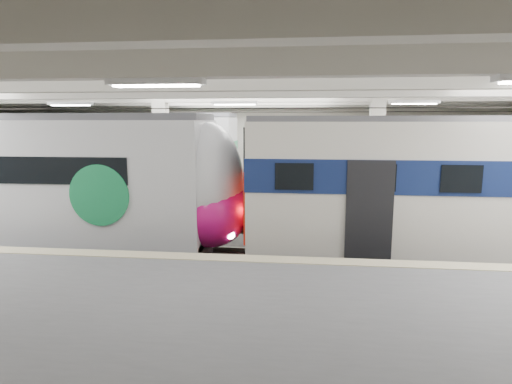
# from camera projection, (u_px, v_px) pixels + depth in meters

# --- Properties ---
(station_hall) EXTENTS (36.00, 24.00, 5.75)m
(station_hall) POSITION_uv_depth(u_px,v_px,m) (213.00, 162.00, 11.37)
(station_hall) COLOR black
(station_hall) RESTS_ON ground
(modern_emu) EXTENTS (14.15, 2.92, 4.55)m
(modern_emu) POSITION_uv_depth(u_px,v_px,m) (52.00, 186.00, 13.86)
(modern_emu) COLOR silver
(modern_emu) RESTS_ON ground
(older_rer) EXTENTS (13.55, 2.99, 4.47)m
(older_rer) POSITION_uv_depth(u_px,v_px,m) (479.00, 190.00, 12.41)
(older_rer) COLOR silver
(older_rer) RESTS_ON ground
(far_train) EXTENTS (14.79, 3.49, 4.66)m
(far_train) POSITION_uv_depth(u_px,v_px,m) (74.00, 164.00, 19.47)
(far_train) COLOR silver
(far_train) RESTS_ON ground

